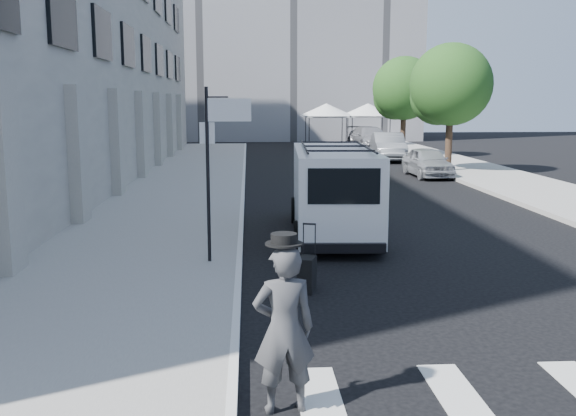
{
  "coord_description": "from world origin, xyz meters",
  "views": [
    {
      "loc": [
        -1.79,
        -9.6,
        3.37
      ],
      "look_at": [
        -1.02,
        2.78,
        1.3
      ],
      "focal_mm": 40.0,
      "sensor_mm": 36.0,
      "label": 1
    }
  ],
  "objects": [
    {
      "name": "ground",
      "position": [
        0.0,
        0.0,
        0.0
      ],
      "size": [
        120.0,
        120.0,
        0.0
      ],
      "primitive_type": "plane",
      "color": "black",
      "rests_on": "ground"
    },
    {
      "name": "sidewalk_left",
      "position": [
        -4.25,
        16.0,
        0.07
      ],
      "size": [
        4.5,
        48.0,
        0.15
      ],
      "primitive_type": "cube",
      "color": "gray",
      "rests_on": "ground"
    },
    {
      "name": "sidewalk_right",
      "position": [
        9.0,
        20.0,
        0.07
      ],
      "size": [
        4.0,
        56.0,
        0.15
      ],
      "primitive_type": "cube",
      "color": "gray",
      "rests_on": "ground"
    },
    {
      "name": "building_left",
      "position": [
        -11.5,
        18.0,
        6.0
      ],
      "size": [
        10.0,
        44.0,
        12.0
      ],
      "primitive_type": "cube",
      "color": "gray",
      "rests_on": "ground"
    },
    {
      "name": "sign_pole",
      "position": [
        -2.36,
        3.2,
        2.65
      ],
      "size": [
        1.03,
        0.07,
        3.5
      ],
      "color": "black",
      "rests_on": "sidewalk_left"
    },
    {
      "name": "tree_near",
      "position": [
        7.5,
        20.15,
        3.97
      ],
      "size": [
        3.8,
        3.83,
        6.03
      ],
      "color": "black",
      "rests_on": "ground"
    },
    {
      "name": "tree_far",
      "position": [
        7.5,
        29.15,
        3.97
      ],
      "size": [
        3.8,
        3.83,
        6.03
      ],
      "color": "black",
      "rests_on": "ground"
    },
    {
      "name": "tent_left",
      "position": [
        4.0,
        38.0,
        2.71
      ],
      "size": [
        4.0,
        4.0,
        3.2
      ],
      "color": "black",
      "rests_on": "ground"
    },
    {
      "name": "tent_right",
      "position": [
        7.2,
        38.5,
        2.71
      ],
      "size": [
        4.0,
        4.0,
        3.2
      ],
      "color": "black",
      "rests_on": "ground"
    },
    {
      "name": "businessman",
      "position": [
        -1.42,
        -3.0,
        0.94
      ],
      "size": [
        0.73,
        0.53,
        1.88
      ],
      "primitive_type": "imported",
      "rotation": [
        0.0,
        0.0,
        3.26
      ],
      "color": "#3C3C3E",
      "rests_on": "ground"
    },
    {
      "name": "briefcase",
      "position": [
        -0.78,
        1.74,
        0.17
      ],
      "size": [
        0.21,
        0.46,
        0.34
      ],
      "primitive_type": "cube",
      "rotation": [
        0.0,
        0.0,
        -0.2
      ],
      "color": "black",
      "rests_on": "ground"
    },
    {
      "name": "suitcase",
      "position": [
        -0.77,
        1.44,
        0.32
      ],
      "size": [
        0.39,
        0.5,
        1.21
      ],
      "rotation": [
        0.0,
        0.0,
        -0.31
      ],
      "color": "black",
      "rests_on": "ground"
    },
    {
      "name": "cargo_van",
      "position": [
        0.34,
        6.34,
        1.14
      ],
      "size": [
        2.29,
        5.89,
        2.19
      ],
      "rotation": [
        0.0,
        0.0,
        -0.05
      ],
      "color": "white",
      "rests_on": "ground"
    },
    {
      "name": "parked_car_a",
      "position": [
        6.26,
        18.7,
        0.67
      ],
      "size": [
        1.68,
        3.96,
        1.34
      ],
      "primitive_type": "imported",
      "rotation": [
        0.0,
        0.0,
        0.03
      ],
      "color": "#9C9FA3",
      "rests_on": "ground"
    },
    {
      "name": "parked_car_b",
      "position": [
        6.22,
        26.73,
        0.79
      ],
      "size": [
        2.14,
        4.94,
        1.58
      ],
      "primitive_type": "imported",
      "rotation": [
        0.0,
        0.0,
        -0.1
      ],
      "color": "slate",
      "rests_on": "ground"
    },
    {
      "name": "parked_car_c",
      "position": [
        6.8,
        35.39,
        0.79
      ],
      "size": [
        2.82,
        5.68,
        1.59
      ],
      "primitive_type": "imported",
      "rotation": [
        0.0,
        0.0,
        0.11
      ],
      "color": "gray",
      "rests_on": "ground"
    }
  ]
}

